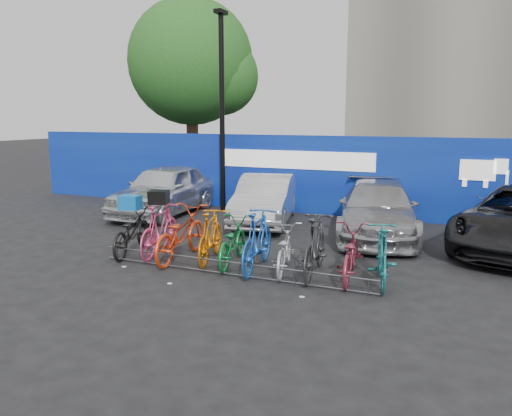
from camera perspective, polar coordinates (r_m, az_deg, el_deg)
The scene contains 20 objects.
ground at distance 9.99m, azimuth -1.53°, elevation -6.83°, with size 100.00×100.00×0.00m, color black.
hoarding at distance 15.29m, azimuth 8.01°, elevation 3.71°, with size 22.00×0.18×2.40m.
tree at distance 21.71m, azimuth -6.84°, elevation 15.91°, with size 5.40×5.20×7.80m.
lamppost at distance 15.81m, azimuth -3.91°, elevation 11.51°, with size 0.25×0.50×6.11m.
bike_rack at distance 9.43m, azimuth -3.08°, elevation -6.87°, with size 5.60×0.03×0.30m.
car_0 at distance 15.53m, azimuth -10.40°, elevation 2.11°, with size 1.81×4.49×1.53m, color silver.
car_1 at distance 14.01m, azimuth 1.09°, elevation 0.99°, with size 1.41×4.05×1.34m, color #BCBCC1.
car_2 at distance 12.87m, azimuth 13.74°, elevation -0.15°, with size 1.88×4.62×1.34m, color #99999E.
bike_0 at distance 11.19m, azimuth -14.05°, elevation -2.65°, with size 0.65×1.88×0.99m, color black.
bike_1 at distance 10.93m, azimuth -10.92°, elevation -2.44°, with size 0.53×1.88×1.13m, color #D63D6F.
bike_2 at distance 10.54m, azimuth -8.63°, elevation -2.93°, with size 0.73×2.09×1.10m, color red.
bike_3 at distance 10.33m, azimuth -5.22°, elevation -3.21°, with size 0.50×1.79×1.07m, color #D96A06.
bike_4 at distance 10.09m, azimuth -2.76°, elevation -3.88°, with size 0.63×1.80×0.95m, color #106F30.
bike_5 at distance 9.68m, azimuth 0.18°, elevation -3.72°, with size 0.56×1.99×1.20m, color #1C52AE.
bike_6 at distance 9.62m, azimuth 3.20°, elevation -4.75°, with size 0.59×1.70×0.90m, color #A7A9AE.
bike_7 at distance 9.39m, azimuth 6.75°, elevation -4.31°, with size 0.55×1.95×1.17m, color #292A2C.
bike_8 at distance 9.33m, azimuth 10.65°, elevation -5.13°, with size 0.65×1.87×0.98m, color maroon.
bike_9 at distance 9.16m, azimuth 14.23°, elevation -5.24°, with size 0.51×1.80×1.08m, color #1B6E6E.
cargo_crate at distance 11.06m, azimuth -14.20°, elevation 0.61°, with size 0.43×0.33×0.31m, color #0A5DB2.
cargo_topcase at distance 10.80m, azimuth -11.05°, elevation 1.23°, with size 0.39×0.35×0.29m, color black.
Camera 1 is at (4.03, -8.65, 2.96)m, focal length 35.00 mm.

